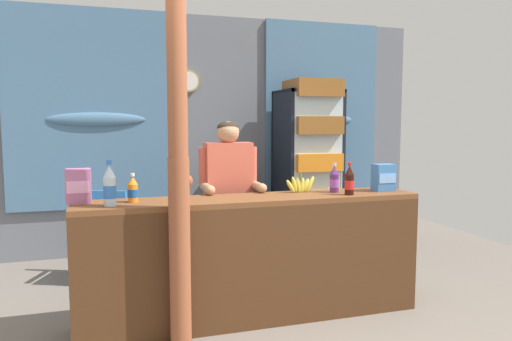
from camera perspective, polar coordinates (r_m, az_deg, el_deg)
The scene contains 15 objects.
ground_plane at distance 4.50m, azimuth -1.62°, elevation -14.32°, with size 7.30×7.30×0.00m, color slate.
back_wall_curtained at distance 5.86m, azimuth -6.15°, elevation 4.82°, with size 5.47×0.22×2.81m.
stall_counter at distance 3.68m, azimuth 0.09°, elevation -9.45°, with size 2.67×0.46×0.97m.
timber_post at distance 3.20m, azimuth -9.28°, elevation 0.58°, with size 0.17×0.14×2.62m.
drink_fridge at distance 5.68m, azimuth 6.33°, elevation 1.34°, with size 0.67×0.74×2.03m.
bottle_shelf_rack at distance 5.61m, azimuth -3.40°, elevation -3.98°, with size 0.48×0.28×1.14m.
plastic_lawn_chair at distance 4.98m, azimuth -18.00°, elevation -6.69°, with size 0.57×0.57×0.86m.
shopkeeper at distance 4.10m, azimuth -3.31°, elevation -2.12°, with size 0.51×0.42×1.55m.
soda_bottle_water at distance 3.42m, azimuth -17.13°, elevation -1.86°, with size 0.09×0.09×0.32m.
soda_bottle_grape_soda at distance 3.98m, azimuth 9.37°, elevation -1.12°, with size 0.08×0.08×0.24m.
soda_bottle_cola at distance 3.86m, azimuth 11.13°, elevation -1.27°, with size 0.07×0.07×0.26m.
soda_bottle_orange_soda at distance 3.55m, azimuth -14.55°, elevation -2.27°, with size 0.07×0.07×0.21m.
snack_box_wafer at distance 3.63m, azimuth -20.50°, elevation -1.75°, with size 0.17×0.15×0.25m.
snack_box_biscuit at distance 4.15m, azimuth 15.04°, elevation -0.82°, with size 0.17×0.13×0.23m.
banana_bunch at distance 3.95m, azimuth 5.38°, elevation -1.74°, with size 0.27×0.05×0.16m.
Camera 1 is at (-1.13, -2.98, 1.54)m, focal length 33.38 mm.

